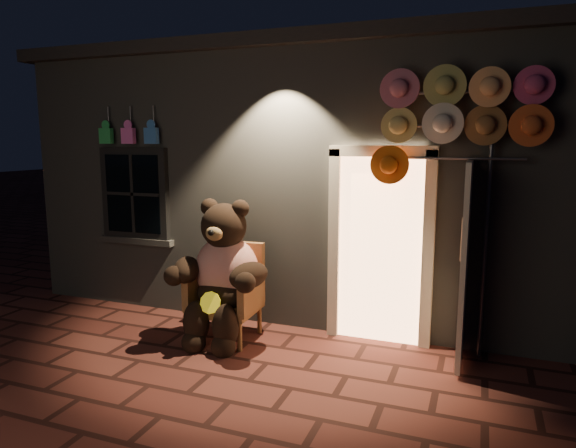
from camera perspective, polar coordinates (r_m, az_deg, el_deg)
The scene contains 5 objects.
ground at distance 5.25m, azimuth -8.62°, elevation -16.13°, with size 60.00×60.00×0.00m, color #5B2A22.
shop_building at distance 8.46m, azimuth 4.50°, elevation 5.81°, with size 7.30×5.95×3.51m.
wicker_armchair at distance 5.97m, azimuth -6.63°, elevation -7.39°, with size 0.76×0.69×1.08m.
teddy_bear at distance 5.79m, azimuth -7.28°, elevation -5.50°, with size 1.20×0.94×1.64m.
hat_rack at distance 5.40m, azimuth 18.18°, elevation 11.29°, with size 1.67×0.22×2.96m.
Camera 1 is at (2.37, -4.11, 2.25)m, focal length 32.00 mm.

